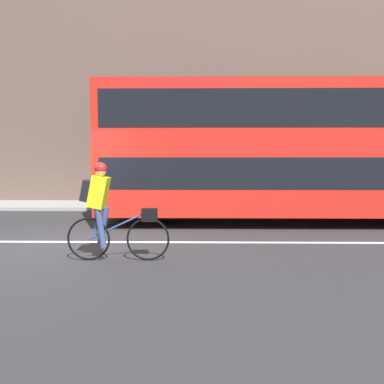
# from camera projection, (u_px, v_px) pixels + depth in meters

# --- Properties ---
(ground_plane) EXTENTS (80.00, 80.00, 0.00)m
(ground_plane) POSITION_uv_depth(u_px,v_px,m) (47.00, 244.00, 7.70)
(ground_plane) COLOR #2D2D30
(road_center_line) EXTENTS (50.00, 0.14, 0.01)m
(road_center_line) POSITION_uv_depth(u_px,v_px,m) (51.00, 242.00, 7.91)
(road_center_line) COLOR silver
(road_center_line) RESTS_ON ground_plane
(sidewalk_curb) EXTENTS (60.00, 2.23, 0.11)m
(sidewalk_curb) POSITION_uv_depth(u_px,v_px,m) (112.00, 205.00, 13.63)
(sidewalk_curb) COLOR gray
(sidewalk_curb) RESTS_ON ground_plane
(building_facade) EXTENTS (60.00, 0.30, 9.66)m
(building_facade) POSITION_uv_depth(u_px,v_px,m) (117.00, 79.00, 14.46)
(building_facade) COLOR brown
(building_facade) RESTS_ON ground_plane
(bus) EXTENTS (9.56, 2.61, 3.70)m
(bus) POSITION_uv_depth(u_px,v_px,m) (278.00, 147.00, 10.20)
(bus) COLOR black
(bus) RESTS_ON ground_plane
(cyclist_on_bike) EXTENTS (1.78, 0.32, 1.70)m
(cyclist_on_bike) POSITION_uv_depth(u_px,v_px,m) (107.00, 209.00, 6.41)
(cyclist_on_bike) COLOR black
(cyclist_on_bike) RESTS_ON ground_plane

